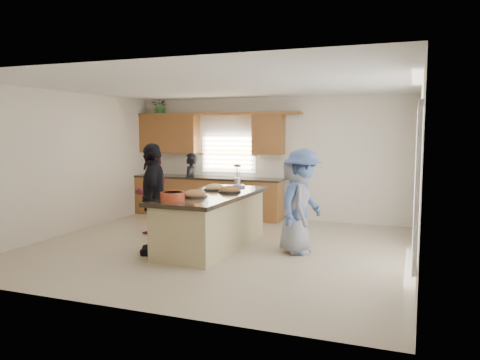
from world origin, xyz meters
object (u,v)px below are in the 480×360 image
at_px(woman_left_back, 191,185).
at_px(woman_right_back, 302,202).
at_px(salad_bowl, 173,196).
at_px(island, 212,222).
at_px(woman_left_mid, 152,193).
at_px(woman_left_front, 153,199).
at_px(woman_right_front, 295,205).

distance_m(woman_left_back, woman_right_back, 4.14).
bearing_deg(salad_bowl, island, 76.76).
relative_size(island, woman_left_back, 1.82).
relative_size(woman_left_mid, woman_left_front, 0.87).
relative_size(woman_left_mid, woman_right_back, 0.92).
height_order(island, woman_left_back, woman_left_back).
relative_size(island, woman_left_front, 1.49).
bearing_deg(woman_left_back, salad_bowl, 7.34).
distance_m(woman_left_back, woman_right_front, 4.02).
distance_m(island, woman_left_back, 3.16).
height_order(salad_bowl, woman_right_front, woman_right_front).
distance_m(salad_bowl, woman_left_front, 0.60).
bearing_deg(woman_right_front, woman_left_back, 27.43).
bearing_deg(woman_left_mid, salad_bowl, 56.77).
bearing_deg(woman_left_mid, woman_left_front, 49.00).
bearing_deg(woman_right_back, woman_left_mid, 94.81).
bearing_deg(woman_left_back, woman_left_mid, -11.42).
relative_size(salad_bowl, woman_left_mid, 0.24).
bearing_deg(island, salad_bowl, -101.53).
height_order(island, salad_bowl, salad_bowl).
relative_size(woman_left_back, woman_right_front, 0.93).
relative_size(island, woman_left_mid, 1.71).
relative_size(woman_right_back, woman_right_front, 1.08).
bearing_deg(woman_left_front, salad_bowl, 37.85).
height_order(island, woman_left_mid, woman_left_mid).
xyz_separation_m(woman_left_back, woman_right_back, (3.30, -2.49, 0.12)).
xyz_separation_m(woman_left_back, woman_left_front, (0.98, -3.32, 0.17)).
xyz_separation_m(island, woman_left_mid, (-1.59, 0.66, 0.35)).
bearing_deg(woman_right_front, woman_left_front, 86.73).
bearing_deg(woman_right_back, salad_bowl, 135.87).
bearing_deg(island, woman_right_back, 6.71).
distance_m(woman_right_back, woman_right_front, 0.15).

